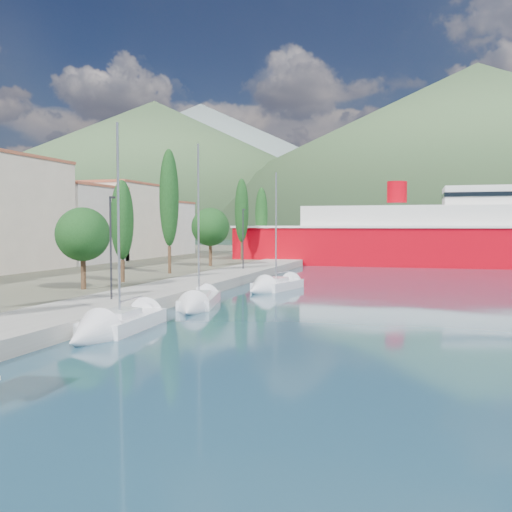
% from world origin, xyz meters
% --- Properties ---
extents(ground, '(1400.00, 1400.00, 0.00)m').
position_xyz_m(ground, '(0.00, 120.00, 0.00)').
color(ground, '#1E4153').
extents(quay, '(5.00, 88.00, 0.80)m').
position_xyz_m(quay, '(-9.00, 26.00, 0.40)').
color(quay, gray).
rests_on(quay, ground).
extents(town_buildings, '(9.20, 69.20, 11.30)m').
position_xyz_m(town_buildings, '(-32.00, 36.91, 5.57)').
color(town_buildings, beige).
rests_on(town_buildings, land_strip).
extents(tree_row, '(4.22, 63.22, 11.56)m').
position_xyz_m(tree_row, '(-14.13, 32.97, 5.80)').
color(tree_row, '#47301E').
rests_on(tree_row, land_strip).
extents(lamp_posts, '(0.15, 49.88, 6.06)m').
position_xyz_m(lamp_posts, '(-9.00, 14.63, 4.08)').
color(lamp_posts, '#2D2D33').
rests_on(lamp_posts, quay).
extents(sailboat_near, '(2.68, 7.76, 10.99)m').
position_xyz_m(sailboat_near, '(-5.47, 7.77, 0.30)').
color(sailboat_near, silver).
rests_on(sailboat_near, ground).
extents(sailboat_mid, '(3.75, 7.97, 11.10)m').
position_xyz_m(sailboat_mid, '(-4.80, 16.93, 0.28)').
color(sailboat_mid, silver).
rests_on(sailboat_mid, ground).
extents(sailboat_far, '(3.78, 7.30, 10.25)m').
position_xyz_m(sailboat_far, '(-3.08, 27.46, 0.29)').
color(sailboat_far, silver).
rests_on(sailboat_far, ground).
extents(ferry, '(58.80, 13.58, 11.63)m').
position_xyz_m(ferry, '(13.22, 63.02, 3.54)').
color(ferry, '#BA010F').
rests_on(ferry, ground).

